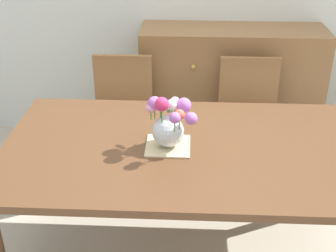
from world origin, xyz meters
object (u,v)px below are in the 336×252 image
(chair_right, at_px, (248,113))
(dining_table, at_px, (183,158))
(dresser, at_px, (230,90))
(chair_left, at_px, (122,111))
(flower_vase, at_px, (169,123))

(chair_right, bearing_deg, dining_table, 62.93)
(dresser, bearing_deg, chair_left, -150.77)
(chair_right, bearing_deg, chair_left, 0.00)
(dresser, relative_size, flower_vase, 4.94)
(flower_vase, bearing_deg, chair_left, 112.89)
(dining_table, relative_size, flower_vase, 6.63)
(dining_table, distance_m, dresser, 1.39)
(dining_table, bearing_deg, flower_vase, -169.02)
(dresser, bearing_deg, dining_table, -104.86)
(chair_left, height_order, flower_vase, flower_vase)
(chair_right, distance_m, flower_vase, 1.10)
(dining_table, bearing_deg, dresser, 75.14)
(dining_table, height_order, chair_right, chair_right)
(flower_vase, bearing_deg, dresser, 72.45)
(dining_table, relative_size, chair_right, 2.09)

